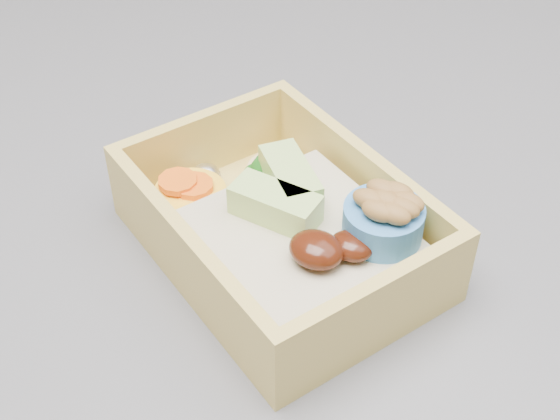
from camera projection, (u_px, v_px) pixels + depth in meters
The scene contains 1 object.
bento_box at pixel (289, 229), 0.39m from camera, with size 0.19×0.17×0.06m.
Camera 1 is at (0.13, -0.41, 1.21)m, focal length 50.00 mm.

